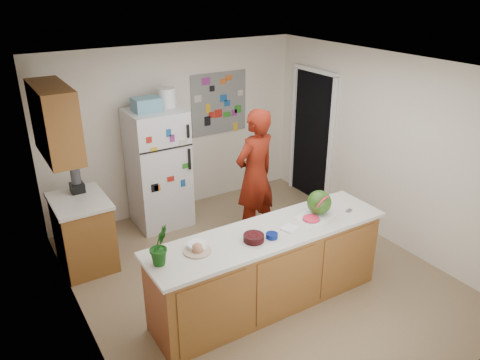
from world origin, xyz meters
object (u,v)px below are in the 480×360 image
watermelon (319,202)px  cherry_bowl (254,238)px  person (255,175)px  refrigerator (158,168)px

watermelon → cherry_bowl: (-0.92, -0.10, -0.11)m
watermelon → cherry_bowl: watermelon is taller
watermelon → person: bearing=89.2°
watermelon → cherry_bowl: bearing=-174.0°
refrigerator → watermelon: 2.54m
person → watermelon: (-0.02, -1.30, 0.15)m
person → cherry_bowl: bearing=44.0°
refrigerator → person: person is taller
person → watermelon: bearing=77.1°
person → refrigerator: bearing=-60.2°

